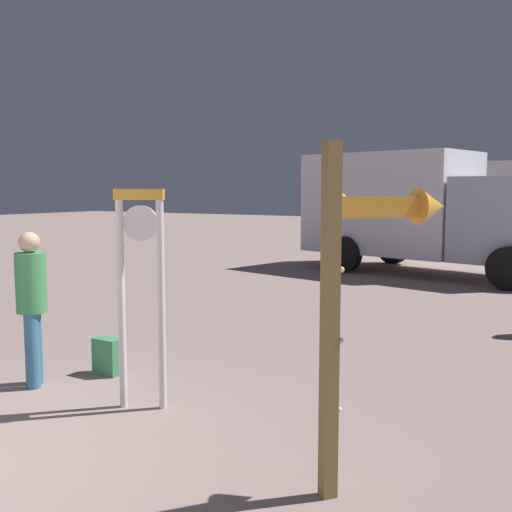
{
  "coord_description": "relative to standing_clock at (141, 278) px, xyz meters",
  "views": [
    {
      "loc": [
        4.27,
        -2.25,
        2.06
      ],
      "look_at": [
        0.18,
        4.41,
        1.2
      ],
      "focal_mm": 42.26,
      "sensor_mm": 36.0,
      "label": 1
    }
  ],
  "objects": [
    {
      "name": "standing_clock",
      "position": [
        0.0,
        0.0,
        0.0
      ],
      "size": [
        0.45,
        0.27,
        2.07
      ],
      "color": "white",
      "rests_on": "ground_plane"
    },
    {
      "name": "box_truck_near",
      "position": [
        -0.69,
        10.74,
        0.36
      ],
      "size": [
        6.34,
        3.62,
        2.98
      ],
      "color": "white",
      "rests_on": "ground_plane"
    },
    {
      "name": "arrow_sign",
      "position": [
        2.38,
        -0.39,
        0.28
      ],
      "size": [
        0.71,
        0.83,
        2.37
      ],
      "color": "olive",
      "rests_on": "ground_plane"
    },
    {
      "name": "backpack",
      "position": [
        -1.04,
        0.58,
        -1.05
      ],
      "size": [
        0.32,
        0.21,
        0.41
      ],
      "color": "#3F8957",
      "rests_on": "ground_plane"
    },
    {
      "name": "person_near_clock",
      "position": [
        -1.41,
        -0.12,
        -0.34
      ],
      "size": [
        0.31,
        0.31,
        1.63
      ],
      "color": "teal",
      "rests_on": "ground_plane"
    }
  ]
}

